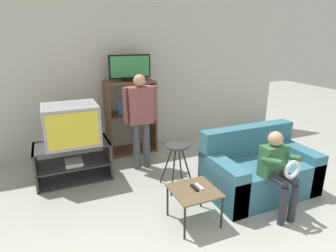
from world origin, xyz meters
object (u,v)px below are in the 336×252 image
at_px(remote_control_black, 194,188).
at_px(tv_stand, 73,161).
at_px(television_flat, 130,68).
at_px(person_seated_child, 278,167).
at_px(snack_table, 194,193).
at_px(couch, 258,171).
at_px(remote_control_white, 199,187).
at_px(television_main, 71,124).
at_px(media_shelf, 131,117).
at_px(person_standing_adult, 140,114).
at_px(folding_stool, 177,153).

bearing_deg(remote_control_black, tv_stand, 123.85).
xyz_separation_m(television_flat, person_seated_child, (0.98, -2.53, -0.89)).
bearing_deg(person_seated_child, snack_table, 167.09).
height_order(couch, person_seated_child, person_seated_child).
relative_size(remote_control_white, person_seated_child, 0.14).
relative_size(television_main, person_seated_child, 0.74).
distance_m(television_flat, snack_table, 2.57).
relative_size(television_flat, couch, 0.51).
bearing_deg(television_main, remote_control_white, -53.28).
distance_m(media_shelf, snack_table, 2.30).
relative_size(tv_stand, media_shelf, 0.81).
xyz_separation_m(television_flat, person_standing_adult, (-0.08, -0.76, -0.60)).
xyz_separation_m(media_shelf, remote_control_white, (0.13, -2.26, -0.24)).
height_order(television_main, person_standing_adult, person_standing_adult).
height_order(tv_stand, media_shelf, media_shelf).
relative_size(media_shelf, couch, 0.90).
relative_size(television_main, snack_table, 1.49).
bearing_deg(folding_stool, remote_control_white, -96.18).
relative_size(media_shelf, remote_control_black, 8.93).
bearing_deg(person_standing_adult, remote_control_white, -83.44).
height_order(tv_stand, snack_table, tv_stand).
bearing_deg(couch, person_seated_child, -108.59).
distance_m(television_main, couch, 2.65).
distance_m(television_flat, remote_control_black, 2.53).
relative_size(folding_stool, couch, 0.44).
xyz_separation_m(television_main, folding_stool, (1.26, -0.82, -0.33)).
height_order(remote_control_white, person_seated_child, person_seated_child).
distance_m(television_main, snack_table, 2.00).
bearing_deg(media_shelf, remote_control_white, -86.66).
xyz_separation_m(person_standing_adult, person_seated_child, (1.06, -1.77, -0.30)).
height_order(media_shelf, folding_stool, media_shelf).
xyz_separation_m(television_main, remote_control_white, (1.18, -1.58, -0.42)).
bearing_deg(couch, folding_stool, 151.18).
bearing_deg(person_seated_child, remote_control_white, 164.80).
bearing_deg(television_flat, media_shelf, -140.12).
bearing_deg(tv_stand, couch, -30.75).
bearing_deg(folding_stool, person_standing_adult, 108.68).
bearing_deg(snack_table, television_main, 124.61).
xyz_separation_m(tv_stand, person_standing_adult, (1.03, -0.04, 0.62)).
xyz_separation_m(remote_control_black, person_seated_child, (0.94, -0.24, 0.18)).
distance_m(remote_control_black, person_seated_child, 0.99).
bearing_deg(folding_stool, couch, -28.82).
xyz_separation_m(media_shelf, television_flat, (0.03, 0.03, 0.84)).
bearing_deg(media_shelf, television_main, -146.91).
bearing_deg(couch, person_standing_adult, 133.24).
relative_size(television_flat, person_standing_adult, 0.49).
distance_m(television_flat, remote_control_white, 2.53).
height_order(remote_control_black, person_seated_child, person_seated_child).
relative_size(snack_table, person_standing_adult, 0.33).
bearing_deg(couch, snack_table, -166.87).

